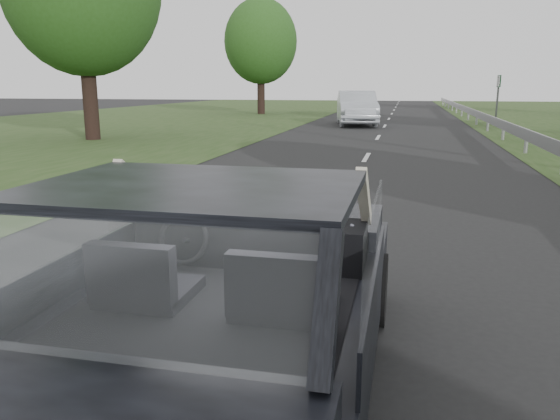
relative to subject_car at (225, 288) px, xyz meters
The scene contains 12 objects.
ground 0.72m from the subject_car, ahead, with size 140.00×140.00×0.00m, color black.
subject_car is the anchor object (origin of this frame).
dashboard 0.64m from the subject_car, 90.00° to the left, with size 1.58×0.45×0.30m, color black.
driver_seat 0.52m from the subject_car, 144.06° to the right, with size 0.50×0.72×0.42m, color black.
passenger_seat 0.52m from the subject_car, 35.94° to the right, with size 0.50×0.72×0.42m, color black.
steering_wheel 0.55m from the subject_car, 140.48° to the left, with size 0.36×0.36×0.04m, color black.
cat 0.77m from the subject_car, 73.69° to the left, with size 0.54×0.17×0.24m, color slate.
guardrail 10.89m from the subject_car, 66.73° to the left, with size 0.05×90.00×0.32m, color #A6A6A7.
other_car 24.62m from the subject_car, 93.31° to the left, with size 2.01×5.08×1.67m, color silver.
highway_sign 27.32m from the subject_car, 78.55° to the left, with size 0.10×0.97×2.42m, color #185B2E.
tree_5 18.29m from the subject_car, 124.02° to the left, with size 5.41×5.41×8.19m, color #2C5A1F, non-canonical shape.
tree_6 35.18m from the subject_car, 104.53° to the left, with size 4.88×4.88×7.40m, color #2C5A1F, non-canonical shape.
Camera 1 is at (1.02, -2.96, 1.93)m, focal length 35.00 mm.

